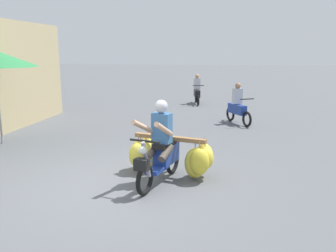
{
  "coord_description": "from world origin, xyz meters",
  "views": [
    {
      "loc": [
        1.93,
        -5.99,
        2.45
      ],
      "look_at": [
        0.8,
        1.26,
        0.9
      ],
      "focal_mm": 38.02,
      "sensor_mm": 36.0,
      "label": 1
    }
  ],
  "objects": [
    {
      "name": "ground_plane",
      "position": [
        0.0,
        0.0,
        0.0
      ],
      "size": [
        120.0,
        120.0,
        0.0
      ],
      "primitive_type": "plane",
      "color": "#56595E"
    },
    {
      "name": "motorbike_distant_ahead_left",
      "position": [
        2.43,
        6.27,
        0.57
      ],
      "size": [
        0.88,
        1.47,
        1.4
      ],
      "color": "black",
      "rests_on": "ground"
    },
    {
      "name": "motorbike_distant_ahead_right",
      "position": [
        0.7,
        10.73,
        0.57
      ],
      "size": [
        0.54,
        1.61,
        1.4
      ],
      "color": "black",
      "rests_on": "ground"
    },
    {
      "name": "motorbike_main_loaded",
      "position": [
        0.87,
        0.63,
        0.48
      ],
      "size": [
        1.85,
        1.95,
        1.58
      ],
      "color": "black",
      "rests_on": "ground"
    }
  ]
}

